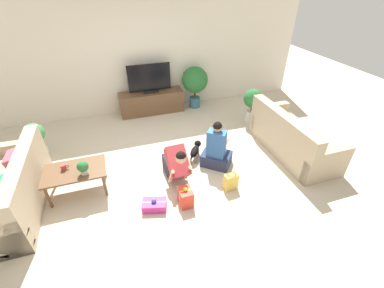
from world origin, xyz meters
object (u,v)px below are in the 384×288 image
object	(u,v)px
potted_plant_corner_right	(253,102)
tabletop_plant	(83,167)
gift_box_a	(186,197)
gift_box_b	(154,205)
tv_console	(152,102)
potted_plant_back_right	(195,81)
potted_plant_corner_left	(36,138)
person_kneeling	(176,163)
sofa_left	(12,191)
sofa_right	(291,138)
mug	(64,167)
person_sitting	(216,150)
tv	(150,80)
gift_bag_a	(231,182)
coffee_table	(75,173)
dog	(195,150)

from	to	relation	value
potted_plant_corner_right	tabletop_plant	xyz separation A→B (m)	(-3.65, -1.34, 0.05)
gift_box_a	gift_box_b	bearing A→B (deg)	173.09
tv_console	potted_plant_back_right	bearing A→B (deg)	-2.52
potted_plant_corner_left	tabletop_plant	bearing A→B (deg)	-57.03
potted_plant_corner_right	person_kneeling	size ratio (longest dim) A/B	1.02
potted_plant_back_right	potted_plant_corner_left	size ratio (longest dim) A/B	1.51
potted_plant_back_right	gift_box_b	world-z (taller)	potted_plant_back_right
potted_plant_corner_left	person_kneeling	distance (m)	2.76
gift_box_b	sofa_left	bearing A→B (deg)	160.74
sofa_right	potted_plant_corner_right	bearing A→B (deg)	6.42
potted_plant_corner_right	tabletop_plant	world-z (taller)	potted_plant_corner_right
potted_plant_back_right	potted_plant_corner_right	xyz separation A→B (m)	(1.00, -1.21, -0.18)
potted_plant_corner_right	mug	xyz separation A→B (m)	(-3.95, -1.14, -0.03)
person_sitting	mug	bearing A→B (deg)	36.86
tabletop_plant	tv	bearing A→B (deg)	59.75
person_sitting	gift_bag_a	world-z (taller)	person_sitting
potted_plant_corner_right	mug	distance (m)	4.12
potted_plant_back_right	tabletop_plant	world-z (taller)	potted_plant_back_right
potted_plant_corner_left	gift_box_b	distance (m)	2.75
gift_box_b	tv_console	bearing A→B (deg)	79.68
tv_console	gift_box_b	xyz separation A→B (m)	(-0.59, -3.22, -0.20)
tv	potted_plant_corner_left	distance (m)	2.74
person_sitting	gift_box_b	world-z (taller)	person_sitting
coffee_table	gift_box_a	distance (m)	1.79
sofa_right	person_kneeling	world-z (taller)	sofa_right
tv	coffee_table	bearing A→B (deg)	-124.27
potted_plant_corner_left	tabletop_plant	xyz separation A→B (m)	(0.91, -1.40, 0.16)
potted_plant_back_right	gift_box_a	xyz separation A→B (m)	(-1.24, -3.23, -0.56)
potted_plant_back_right	gift_box_b	distance (m)	3.66
coffee_table	gift_box_b	bearing A→B (deg)	-34.55
dog	sofa_left	bearing A→B (deg)	40.93
dog	person_sitting	bearing A→B (deg)	167.28
tabletop_plant	sofa_left	bearing A→B (deg)	175.66
sofa_left	potted_plant_corner_left	bearing A→B (deg)	173.55
tv_console	potted_plant_corner_left	size ratio (longest dim) A/B	2.20
potted_plant_back_right	tabletop_plant	distance (m)	3.69
tv	tabletop_plant	world-z (taller)	tv
sofa_left	dog	bearing A→B (deg)	96.21
person_kneeling	tabletop_plant	distance (m)	1.45
gift_box_a	person_sitting	bearing A→B (deg)	42.75
gift_box_a	tv_console	bearing A→B (deg)	88.20
tv	tabletop_plant	bearing A→B (deg)	-120.25
potted_plant_back_right	tabletop_plant	size ratio (longest dim) A/B	4.83
tv	tv_console	bearing A→B (deg)	-90.00
sofa_left	tv_console	xyz separation A→B (m)	(2.58, 2.52, -0.04)
potted_plant_corner_left	dog	bearing A→B (deg)	-19.22
mug	dog	bearing A→B (deg)	5.18
potted_plant_back_right	person_kneeling	distance (m)	2.91
potted_plant_corner_right	potted_plant_back_right	bearing A→B (deg)	129.43
coffee_table	gift_box_b	xyz separation A→B (m)	(1.09, -0.75, -0.33)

